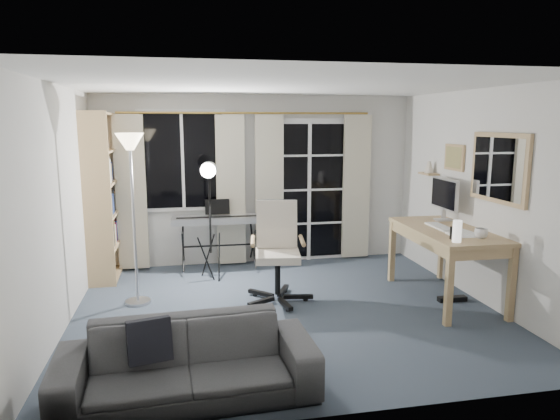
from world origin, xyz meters
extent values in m
cube|color=#323C4A|center=(0.00, 0.00, -0.01)|extent=(4.50, 4.00, 0.02)
cube|color=white|center=(-1.05, 1.98, 1.50)|extent=(1.20, 0.06, 1.40)
cube|color=black|center=(-1.05, 1.95, 1.50)|extent=(1.10, 0.02, 1.30)
cube|color=white|center=(-1.05, 1.94, 1.50)|extent=(0.04, 0.03, 1.30)
cube|color=white|center=(0.75, 1.98, 1.02)|extent=(1.32, 0.06, 2.11)
cube|color=black|center=(0.45, 1.95, 1.02)|extent=(0.55, 0.02, 1.95)
cube|color=black|center=(1.05, 1.95, 1.02)|extent=(0.55, 0.02, 1.95)
cube|color=white|center=(0.75, 1.94, 1.02)|extent=(0.05, 0.04, 2.05)
cube|color=white|center=(0.75, 1.94, 0.55)|extent=(1.15, 0.03, 0.03)
cube|color=white|center=(0.75, 1.94, 1.05)|extent=(1.15, 0.03, 0.03)
cube|color=white|center=(0.75, 1.94, 1.55)|extent=(1.15, 0.03, 0.03)
cylinder|color=gold|center=(-0.15, 1.90, 2.15)|extent=(3.50, 0.03, 0.03)
cube|color=beige|center=(-1.75, 1.88, 1.08)|extent=(0.40, 0.07, 2.10)
cube|color=beige|center=(-0.40, 1.88, 1.08)|extent=(0.40, 0.07, 2.10)
cube|color=beige|center=(0.15, 1.88, 1.08)|extent=(0.40, 0.07, 2.10)
cube|color=beige|center=(1.45, 1.88, 1.08)|extent=(0.40, 0.07, 2.10)
cube|color=#A57F57|center=(-2.09, 1.20, 1.08)|extent=(0.35, 0.03, 2.16)
cube|color=#A57F57|center=(-2.09, 2.17, 1.08)|extent=(0.35, 0.03, 2.16)
cube|color=#A57F57|center=(-2.25, 1.69, 1.08)|extent=(0.04, 0.97, 2.16)
cube|color=#A57F57|center=(-2.09, 1.69, 0.03)|extent=(0.35, 0.97, 0.03)
cube|color=#A57F57|center=(-2.09, 1.69, 0.43)|extent=(0.35, 0.97, 0.03)
cube|color=#A57F57|center=(-2.09, 1.69, 0.84)|extent=(0.35, 0.97, 0.03)
cube|color=#A57F57|center=(-2.09, 1.69, 1.26)|extent=(0.35, 0.97, 0.03)
cube|color=#A57F57|center=(-2.09, 1.69, 1.67)|extent=(0.35, 0.97, 0.03)
cube|color=#A57F57|center=(-2.09, 1.69, 2.13)|extent=(0.35, 0.97, 0.03)
cube|color=white|center=(-2.07, 1.29, 0.59)|extent=(0.24, 0.06, 0.28)
cube|color=olive|center=(-2.07, 1.39, 0.56)|extent=(0.24, 0.05, 0.22)
cube|color=#343434|center=(-2.07, 1.48, 0.57)|extent=(0.24, 0.04, 0.25)
cube|color=olive|center=(-2.07, 1.57, 0.61)|extent=(0.24, 0.04, 0.32)
cube|color=white|center=(-2.07, 1.65, 0.57)|extent=(0.24, 0.06, 0.25)
cube|color=#AC3152|center=(-2.07, 1.75, 0.58)|extent=(0.24, 0.04, 0.26)
cube|color=#304791|center=(-2.07, 1.83, 0.58)|extent=(0.24, 0.05, 0.26)
cube|color=olive|center=(-2.07, 1.93, 0.57)|extent=(0.24, 0.03, 0.25)
cube|color=#AC3152|center=(-2.07, 2.00, 0.58)|extent=(0.24, 0.06, 0.26)
cube|color=#343434|center=(-2.07, 2.10, 0.59)|extent=(0.24, 0.03, 0.28)
cube|color=#304791|center=(-2.07, 1.29, 1.01)|extent=(0.24, 0.04, 0.30)
cube|color=#343434|center=(-2.07, 1.37, 1.00)|extent=(0.24, 0.06, 0.29)
cube|color=#343434|center=(-2.07, 1.47, 0.98)|extent=(0.24, 0.04, 0.25)
cube|color=#304791|center=(-2.07, 1.56, 0.97)|extent=(0.24, 0.03, 0.23)
cube|color=#304791|center=(-2.07, 1.63, 0.98)|extent=(0.24, 0.04, 0.25)
cube|color=#343434|center=(-2.07, 1.71, 1.01)|extent=(0.24, 0.04, 0.30)
cube|color=#343434|center=(-2.07, 1.79, 0.98)|extent=(0.24, 0.05, 0.24)
cube|color=tan|center=(-2.07, 1.89, 0.98)|extent=(0.24, 0.04, 0.25)
cube|color=olive|center=(-2.07, 1.97, 0.99)|extent=(0.24, 0.03, 0.26)
cube|color=#343434|center=(-2.07, 2.05, 0.98)|extent=(0.24, 0.03, 0.25)
cube|color=#AC3152|center=(-2.07, 1.29, 1.42)|extent=(0.24, 0.04, 0.31)
cube|color=#343434|center=(-2.07, 1.37, 1.39)|extent=(0.24, 0.03, 0.23)
cube|color=white|center=(-2.07, 1.44, 1.43)|extent=(0.24, 0.04, 0.32)
cube|color=white|center=(-2.07, 1.52, 1.42)|extent=(0.24, 0.04, 0.30)
cube|color=olive|center=(-2.07, 1.60, 1.39)|extent=(0.24, 0.04, 0.24)
cube|color=#304791|center=(-2.07, 1.68, 1.39)|extent=(0.24, 0.05, 0.25)
cylinder|color=#B2B2B7|center=(-1.60, 0.55, 0.02)|extent=(0.35, 0.35, 0.03)
cylinder|color=#B2B2B7|center=(-1.60, 0.55, 0.91)|extent=(0.04, 0.04, 1.77)
cone|color=#FFE5B2|center=(-1.60, 0.55, 1.82)|extent=(0.37, 0.37, 0.18)
cylinder|color=black|center=(-1.08, 1.71, 0.34)|extent=(0.04, 0.61, 0.55)
cylinder|color=black|center=(-1.08, 1.71, 0.34)|extent=(0.04, 0.61, 0.55)
cylinder|color=black|center=(-0.12, 1.69, 0.34)|extent=(0.04, 0.61, 0.55)
cylinder|color=black|center=(-0.12, 1.69, 0.34)|extent=(0.04, 0.61, 0.55)
cylinder|color=black|center=(-0.60, 1.70, 0.34)|extent=(0.97, 0.04, 0.02)
cube|color=silver|center=(-0.60, 1.70, 0.70)|extent=(1.26, 0.34, 0.09)
cube|color=white|center=(-0.60, 1.62, 0.74)|extent=(1.16, 0.15, 0.01)
cube|color=black|center=(-0.60, 1.66, 0.75)|extent=(1.12, 0.10, 0.01)
cube|color=black|center=(-0.60, 1.80, 0.87)|extent=(0.34, 0.07, 0.21)
cylinder|color=black|center=(-0.63, 1.26, 0.28)|extent=(0.06, 0.24, 0.63)
cylinder|color=black|center=(-0.77, 1.37, 0.28)|extent=(0.20, 0.16, 0.63)
cylinder|color=black|center=(-0.79, 1.19, 0.28)|extent=(0.23, 0.11, 0.63)
cylinder|color=black|center=(-0.73, 1.27, 0.90)|extent=(0.03, 0.03, 1.09)
cylinder|color=silver|center=(-0.74, 1.23, 1.44)|extent=(0.22, 0.14, 0.21)
cylinder|color=white|center=(-0.75, 1.16, 1.44)|extent=(0.18, 0.05, 0.18)
cube|color=black|center=(0.20, 0.27, 0.05)|extent=(0.35, 0.10, 0.04)
cylinder|color=black|center=(0.29, 0.26, 0.03)|extent=(0.06, 0.06, 0.05)
cube|color=black|center=(0.07, 0.51, 0.05)|extent=(0.20, 0.33, 0.04)
cylinder|color=black|center=(0.11, 0.59, 0.03)|extent=(0.06, 0.06, 0.05)
cube|color=black|center=(-0.20, 0.47, 0.05)|extent=(0.28, 0.28, 0.04)
cylinder|color=black|center=(-0.26, 0.53, 0.03)|extent=(0.06, 0.06, 0.05)
cube|color=black|center=(-0.24, 0.19, 0.05)|extent=(0.33, 0.21, 0.04)
cylinder|color=black|center=(-0.32, 0.15, 0.03)|extent=(0.06, 0.06, 0.05)
cube|color=black|center=(0.01, 0.07, 0.05)|extent=(0.11, 0.35, 0.04)
cylinder|color=black|center=(0.02, -0.01, 0.03)|extent=(0.06, 0.06, 0.05)
cylinder|color=black|center=(-0.03, 0.30, 0.30)|extent=(0.07, 0.07, 0.43)
cube|color=beige|center=(-0.03, 0.30, 0.54)|extent=(0.56, 0.56, 0.09)
cube|color=beige|center=(0.00, 0.54, 0.86)|extent=(0.49, 0.20, 0.56)
cube|color=black|center=(0.01, 0.58, 0.88)|extent=(0.46, 0.17, 0.52)
cylinder|color=#A57F57|center=(-0.30, 0.36, 0.71)|extent=(0.11, 0.43, 0.05)
cylinder|color=#A57F57|center=(0.25, 0.28, 0.71)|extent=(0.11, 0.43, 0.05)
cube|color=#A77E55|center=(1.88, 0.01, 0.81)|extent=(0.81, 1.57, 0.04)
cube|color=#A77E55|center=(1.88, 0.01, 0.73)|extent=(0.77, 1.53, 0.11)
cube|color=#A77E55|center=(1.52, -0.71, 0.39)|extent=(0.07, 0.07, 0.79)
cube|color=#A77E55|center=(2.21, -0.73, 0.39)|extent=(0.07, 0.07, 0.79)
cube|color=#A77E55|center=(1.55, 0.75, 0.39)|extent=(0.07, 0.07, 0.79)
cube|color=#A77E55|center=(2.24, 0.74, 0.39)|extent=(0.07, 0.07, 0.79)
cube|color=silver|center=(2.08, 0.46, 0.84)|extent=(0.20, 0.14, 0.02)
cube|color=silver|center=(2.08, 0.46, 0.99)|extent=(0.05, 0.03, 0.24)
cube|color=silver|center=(2.08, 0.46, 1.17)|extent=(0.05, 0.60, 0.38)
cube|color=black|center=(2.06, 0.47, 1.17)|extent=(0.02, 0.56, 0.33)
cube|color=white|center=(1.83, 0.08, 0.84)|extent=(0.17, 0.47, 0.02)
cube|color=white|center=(1.77, -0.25, 0.84)|extent=(0.07, 0.11, 0.02)
cube|color=white|center=(1.93, -0.14, 0.84)|extent=(0.28, 0.36, 0.01)
cube|color=white|center=(1.90, -0.36, 0.83)|extent=(0.25, 0.19, 0.00)
cube|color=black|center=(1.67, -0.47, 0.90)|extent=(0.06, 0.05, 0.13)
cylinder|color=white|center=(1.65, -0.58, 0.94)|extent=(0.09, 0.09, 0.22)
cube|color=black|center=(1.94, -0.09, 0.03)|extent=(0.33, 0.10, 0.06)
imported|color=silver|center=(1.98, -0.49, 0.90)|extent=(0.14, 0.11, 0.14)
cube|color=#A57F57|center=(2.23, -0.35, 1.55)|extent=(0.04, 0.94, 0.74)
cube|color=white|center=(2.21, -0.35, 1.55)|extent=(0.01, 0.84, 0.64)
cube|color=#A57F57|center=(2.23, 0.55, 1.60)|extent=(0.03, 0.42, 0.32)
cube|color=#599B4D|center=(2.21, 0.55, 1.60)|extent=(0.00, 0.36, 0.26)
cube|color=#A57F57|center=(2.16, 1.05, 1.35)|extent=(0.16, 0.30, 0.02)
cone|color=beige|center=(2.16, 1.05, 1.44)|extent=(0.12, 0.12, 0.15)
imported|color=#323335|center=(-1.06, -1.55, 0.37)|extent=(1.92, 0.64, 0.74)
cube|color=black|center=(-1.34, -1.47, 0.44)|extent=(0.35, 0.24, 0.33)
camera|label=1|loc=(-1.05, -5.06, 2.04)|focal=32.00mm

